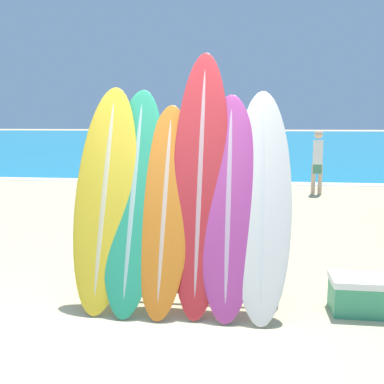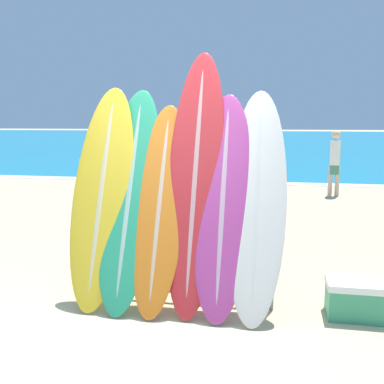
# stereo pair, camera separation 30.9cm
# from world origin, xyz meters

# --- Properties ---
(ground_plane) EXTENTS (160.00, 160.00, 0.00)m
(ground_plane) POSITION_xyz_m (0.00, 0.00, 0.00)
(ground_plane) COLOR #CCB789
(ocean_water) EXTENTS (120.00, 60.00, 0.01)m
(ocean_water) POSITION_xyz_m (0.00, 38.33, 0.00)
(ocean_water) COLOR teal
(ocean_water) RESTS_ON ground_plane
(surfboard_rack) EXTENTS (1.87, 0.04, 0.95)m
(surfboard_rack) POSITION_xyz_m (0.26, 0.44, 0.51)
(surfboard_rack) COLOR slate
(surfboard_rack) RESTS_ON ground_plane
(surfboard_slot_0) EXTENTS (0.60, 0.97, 2.12)m
(surfboard_slot_0) POSITION_xyz_m (-0.49, 0.46, 1.06)
(surfboard_slot_0) COLOR yellow
(surfboard_slot_0) RESTS_ON ground_plane
(surfboard_slot_1) EXTENTS (0.57, 1.04, 2.10)m
(surfboard_slot_1) POSITION_xyz_m (-0.21, 0.46, 1.05)
(surfboard_slot_1) COLOR #289E70
(surfboard_slot_1) RESTS_ON ground_plane
(surfboard_slot_2) EXTENTS (0.51, 0.97, 1.94)m
(surfboard_slot_2) POSITION_xyz_m (0.10, 0.42, 0.97)
(surfboard_slot_2) COLOR orange
(surfboard_slot_2) RESTS_ON ground_plane
(surfboard_slot_3) EXTENTS (0.54, 1.09, 2.47)m
(surfboard_slot_3) POSITION_xyz_m (0.43, 0.53, 1.23)
(surfboard_slot_3) COLOR red
(surfboard_slot_3) RESTS_ON ground_plane
(surfboard_slot_4) EXTENTS (0.55, 0.97, 2.04)m
(surfboard_slot_4) POSITION_xyz_m (0.70, 0.44, 1.02)
(surfboard_slot_4) COLOR #B23D8E
(surfboard_slot_4) RESTS_ON ground_plane
(surfboard_slot_5) EXTENTS (0.55, 1.02, 2.07)m
(surfboard_slot_5) POSITION_xyz_m (1.01, 0.45, 1.04)
(surfboard_slot_5) COLOR silver
(surfboard_slot_5) RESTS_ON ground_plane
(person_near_water) EXTENTS (0.24, 0.30, 1.80)m
(person_near_water) POSITION_xyz_m (-0.78, 6.78, 0.98)
(person_near_water) COLOR tan
(person_near_water) RESTS_ON ground_plane
(person_mid_beach) EXTENTS (0.26, 0.21, 1.54)m
(person_mid_beach) POSITION_xyz_m (2.51, 7.25, 0.84)
(person_mid_beach) COLOR beige
(person_mid_beach) RESTS_ON ground_plane
(cooler_box) EXTENTS (0.53, 0.38, 0.34)m
(cooler_box) POSITION_xyz_m (1.93, 0.44, 0.17)
(cooler_box) COLOR #389366
(cooler_box) RESTS_ON ground_plane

